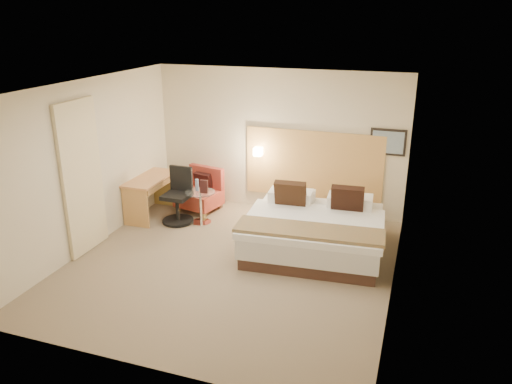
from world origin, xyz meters
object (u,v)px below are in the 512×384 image
(desk, at_px, (151,186))
(side_table, at_px, (201,206))
(bed, at_px, (315,229))
(desk_chair, at_px, (178,200))
(lounge_chair, at_px, (201,193))

(desk, bearing_deg, side_table, -2.25)
(bed, xyz_separation_m, side_table, (-2.20, 0.37, -0.00))
(side_table, distance_m, desk_chair, 0.43)
(bed, xyz_separation_m, desk_chair, (-2.61, 0.30, 0.08))
(lounge_chair, height_order, desk, lounge_chair)
(bed, bearing_deg, desk, 172.76)
(bed, distance_m, desk, 3.25)
(bed, relative_size, desk, 1.87)
(lounge_chair, xyz_separation_m, desk_chair, (-0.11, -0.71, 0.09))
(lounge_chair, distance_m, desk, 0.98)
(bed, height_order, desk, bed)
(side_table, relative_size, desk, 0.50)
(desk, bearing_deg, bed, -7.24)
(lounge_chair, bearing_deg, side_table, -65.17)
(bed, height_order, lounge_chair, bed)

